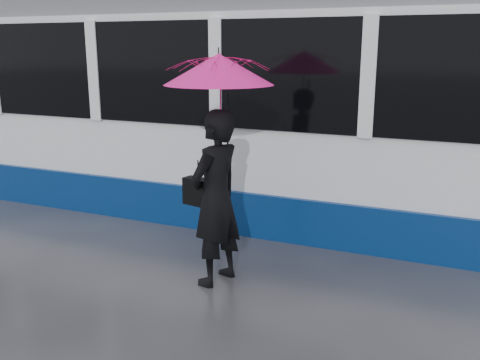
% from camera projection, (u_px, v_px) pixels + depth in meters
% --- Properties ---
extents(ground, '(90.00, 90.00, 0.00)m').
position_uv_depth(ground, '(192.00, 267.00, 6.37)').
color(ground, '#27272B').
rests_on(ground, ground).
extents(rails, '(34.00, 1.51, 0.02)m').
position_uv_depth(rails, '(267.00, 209.00, 8.59)').
color(rails, '#3F3D38').
rests_on(rails, ground).
extents(tram, '(26.00, 2.56, 3.35)m').
position_uv_depth(tram, '(419.00, 115.00, 7.33)').
color(tram, white).
rests_on(tram, ground).
extents(woman, '(0.61, 0.79, 1.93)m').
position_uv_depth(woman, '(216.00, 198.00, 5.77)').
color(woman, black).
rests_on(woman, ground).
extents(umbrella, '(1.36, 1.36, 1.30)m').
position_uv_depth(umbrella, '(219.00, 91.00, 5.47)').
color(umbrella, '#FC1564').
rests_on(umbrella, ground).
extents(handbag, '(0.37, 0.22, 0.48)m').
position_uv_depth(handbag, '(198.00, 192.00, 5.86)').
color(handbag, black).
rests_on(handbag, ground).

